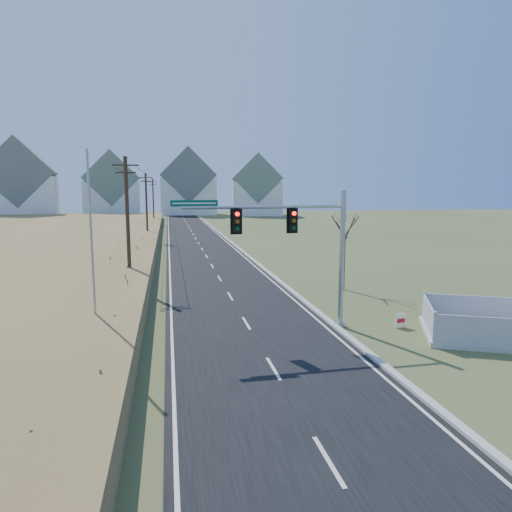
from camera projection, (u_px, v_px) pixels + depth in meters
The scene contains 15 objects.
ground at pixel (263, 352), 19.04m from camera, with size 260.00×260.00×0.00m, color #495429.
road at pixel (194, 236), 67.63m from camera, with size 8.00×180.00×0.06m, color black.
curb at pixel (222, 235), 68.40m from camera, with size 0.30×180.00×0.18m, color #B2AFA8.
utility_pole_near at pixel (128, 219), 31.73m from camera, with size 1.80×0.26×9.00m.
utility_pole_mid at pixel (147, 206), 60.89m from camera, with size 1.80×0.26×9.00m.
utility_pole_far at pixel (153, 201), 90.04m from camera, with size 1.80×0.26×9.00m.
condo_nw at pixel (20, 186), 108.00m from camera, with size 17.69×13.38×19.05m.
condo_nnw at pixel (112, 190), 119.64m from camera, with size 14.93×11.17×17.03m.
condo_n at pixel (188, 187), 127.19m from camera, with size 15.27×10.20×18.54m.
condo_ne at pixel (257, 190), 122.90m from camera, with size 14.12×10.51×16.52m.
traffic_signal_mast at pixel (306, 244), 21.60m from camera, with size 8.40×0.57×6.68m.
fence_enclosure at pixel (499, 332), 20.80m from camera, with size 7.66×6.64×1.47m.
open_sign at pixel (401, 320), 22.30m from camera, with size 0.56×0.14×0.70m.
flagpole at pixel (93, 268), 19.81m from camera, with size 0.38×0.38×8.41m.
bare_tree at pixel (345, 225), 30.38m from camera, with size 2.07×2.07×5.48m.
Camera 1 is at (-3.73, -17.89, 6.66)m, focal length 32.00 mm.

